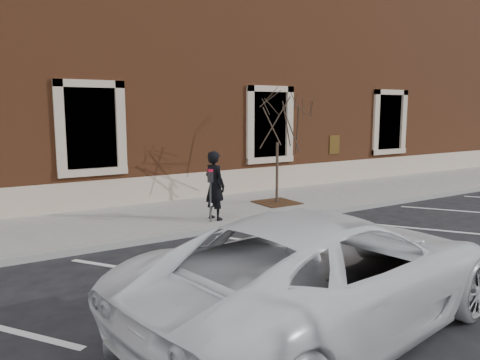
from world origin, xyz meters
TOP-DOWN VIEW (x-y plane):
  - ground at (0.00, 0.00)m, footprint 120.00×120.00m
  - sidewalk_near at (0.00, 1.75)m, footprint 40.00×3.50m
  - curb_near at (0.00, -0.05)m, footprint 40.00×0.12m
  - parking_stripes at (0.00, -2.20)m, footprint 28.00×4.40m
  - building_civic at (0.00, 7.74)m, footprint 40.00×8.62m
  - man at (-0.75, 0.61)m, footprint 0.56×0.72m
  - parking_meter at (-0.98, 0.40)m, footprint 0.12×0.09m
  - tree_grate at (1.83, 1.46)m, footprint 1.14×1.14m
  - sapling at (1.83, 1.46)m, footprint 1.97×1.97m
  - white_truck at (-2.23, -5.14)m, footprint 6.15×3.64m

SIDE VIEW (x-z plane):
  - ground at x=0.00m, z-range 0.00..0.00m
  - parking_stripes at x=0.00m, z-range 0.00..0.01m
  - sidewalk_near at x=0.00m, z-range 0.00..0.15m
  - curb_near at x=0.00m, z-range 0.00..0.15m
  - tree_grate at x=1.83m, z-range 0.15..0.18m
  - white_truck at x=-2.23m, z-range 0.00..1.60m
  - man at x=-0.75m, z-range 0.15..1.89m
  - parking_meter at x=-0.98m, z-range 0.41..1.72m
  - sapling at x=1.83m, z-range 0.81..4.10m
  - building_civic at x=0.00m, z-range 0.00..8.00m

